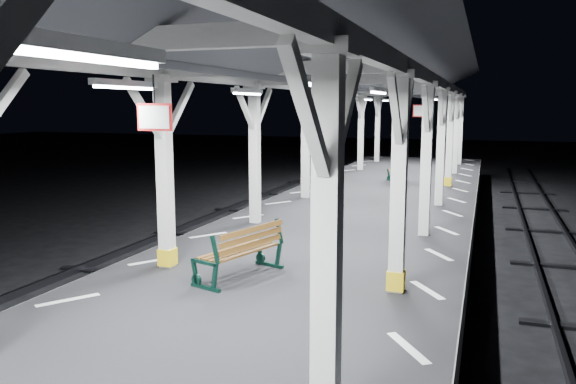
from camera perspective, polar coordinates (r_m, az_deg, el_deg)
The scene contains 6 objects.
platform at distance 7.82m, azimuth -6.90°, elevation -16.34°, with size 6.00×50.00×1.00m, color black.
hazard_stripes_left at distance 8.93m, azimuth -21.44°, elevation -10.18°, with size 1.00×48.00×0.01m, color silver.
hazard_stripes_right at distance 6.96m, azimuth 12.10°, elevation -15.20°, with size 1.00×48.00×0.01m, color silver.
canopy at distance 7.11m, azimuth -7.60°, elevation 14.79°, with size 5.40×49.00×4.65m.
bench_mid at distance 9.24m, azimuth -4.53°, elevation -5.90°, with size 1.06×1.75×0.89m.
bench_far at distance 20.83m, azimuth 11.24°, elevation 2.13°, with size 0.98×1.71×0.87m.
Camera 1 is at (3.19, -6.33, 3.81)m, focal length 35.00 mm.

